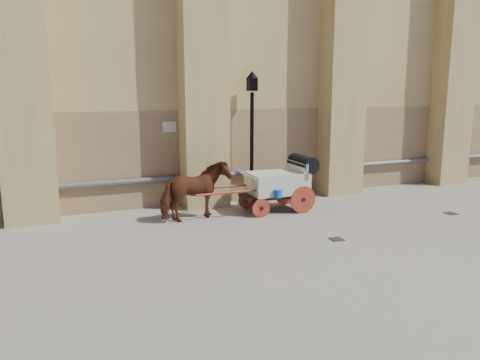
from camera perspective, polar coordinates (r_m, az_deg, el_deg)
name	(u,v)px	position (r m, az deg, el deg)	size (l,w,h in m)	color
ground	(286,234)	(12.09, 5.61, -6.52)	(90.00, 90.00, 0.00)	gray
horse	(195,191)	(13.12, -5.47, -1.39)	(0.89, 1.96, 1.66)	#5E2C19
carriage	(281,181)	(14.21, 5.02, -0.17)	(3.80, 1.35, 1.66)	black
street_lamp	(252,133)	(15.05, 1.46, 5.71)	(0.39, 0.39, 4.20)	black
drain_grate_near	(337,239)	(11.82, 11.70, -7.08)	(0.32, 0.32, 0.01)	black
drain_grate_far	(451,213)	(15.27, 24.29, -3.73)	(0.32, 0.32, 0.01)	black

